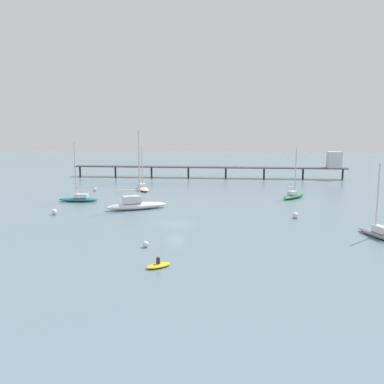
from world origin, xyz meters
The scene contains 12 objects.
ground_plane centered at (0.00, 0.00, 0.00)m, with size 400.00×400.00×0.00m, color slate.
pier centered at (11.98, 55.24, 3.66)m, with size 73.48×4.40×7.29m.
sailboat_green centered at (18.86, 23.41, 0.65)m, with size 5.53×6.61×9.51m.
sailboat_cream centered at (-12.11, 30.59, 0.60)m, with size 5.30×7.84×9.60m.
sailboat_teal centered at (-20.12, 15.45, 0.66)m, with size 7.21×2.52×10.81m.
sailboat_gray centered at (25.02, -4.18, 0.65)m, with size 3.71×6.66×8.84m.
sailboat_white centered at (-8.05, 9.57, 0.86)m, with size 10.05×7.01×12.70m.
dinghy_yellow centered at (1.05, -17.72, 0.22)m, with size 2.63×2.50×1.14m.
mooring_buoy_outer centered at (-1.60, -11.47, 0.35)m, with size 0.71×0.71×0.71m, color silver.
mooring_buoy_mid centered at (16.73, 5.54, 0.44)m, with size 0.88×0.88×0.88m, color silver.
mooring_buoy_inner centered at (-21.69, 28.02, 0.38)m, with size 0.77×0.77×0.77m, color silver.
mooring_buoy_near centered at (-19.28, 3.87, 0.45)m, with size 0.90×0.90×0.90m, color silver.
Camera 1 is at (8.25, -52.98, 12.55)m, focal length 37.50 mm.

